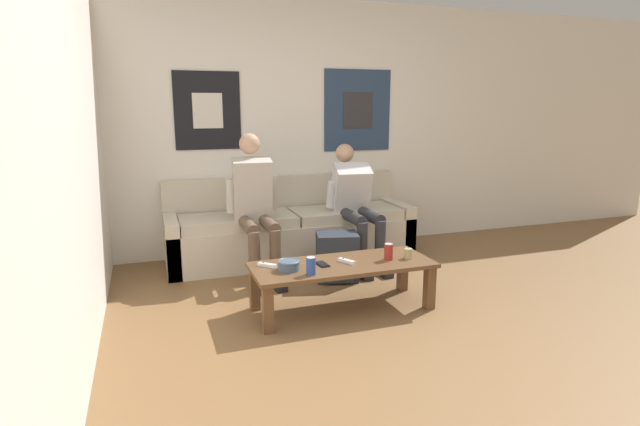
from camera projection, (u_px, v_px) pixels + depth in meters
name	position (u px, v px, depth m)	size (l,w,h in m)	color
ground_plane	(398.00, 343.00, 3.21)	(18.00, 18.00, 0.00)	brown
wall_back	(293.00, 128.00, 5.13)	(10.00, 0.07, 2.55)	white
wall_left	(58.00, 153.00, 2.35)	(0.05, 10.00, 2.55)	white
couch	(291.00, 231.00, 4.97)	(2.41, 0.71, 0.80)	beige
coffee_table	(342.00, 270.00, 3.69)	(1.35, 0.53, 0.36)	brown
person_seated_adult	(255.00, 201.00, 4.40)	(0.47, 0.82, 1.26)	brown
person_seated_teen	(355.00, 200.00, 4.76)	(0.47, 0.93, 1.13)	#2D2D33
backpack	(337.00, 258.00, 4.35)	(0.41, 0.38, 0.41)	#282D38
ceramic_bowl	(289.00, 265.00, 3.51)	(0.16, 0.16, 0.07)	#475B75
pillar_candle	(408.00, 253.00, 3.78)	(0.06, 0.06, 0.09)	tan
drink_can_blue	(311.00, 266.00, 3.41)	(0.07, 0.07, 0.12)	#28479E
drink_can_red	(389.00, 252.00, 3.75)	(0.07, 0.07, 0.12)	maroon
game_controller_near_left	(347.00, 261.00, 3.68)	(0.10, 0.14, 0.03)	white
game_controller_near_right	(267.00, 265.00, 3.59)	(0.13, 0.13, 0.03)	white
cell_phone	(322.00, 264.00, 3.63)	(0.08, 0.14, 0.01)	black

